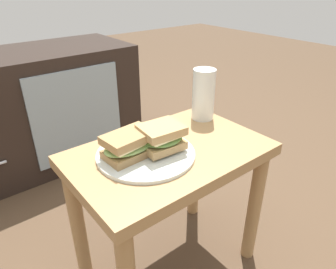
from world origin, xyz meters
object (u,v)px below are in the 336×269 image
object	(u,v)px
plate	(146,154)
tv_cabinet	(37,109)
beer_glass	(203,95)
sandwich_front	(129,145)
sandwich_back	(161,137)

from	to	relation	value
plate	tv_cabinet	bearing A→B (deg)	91.24
tv_cabinet	beer_glass	bearing A→B (deg)	-69.83
plate	beer_glass	distance (m)	0.31
sandwich_front	beer_glass	bearing A→B (deg)	11.49
plate	sandwich_front	bearing A→B (deg)	162.71
plate	sandwich_front	world-z (taller)	sandwich_front
plate	sandwich_back	world-z (taller)	sandwich_back
sandwich_front	beer_glass	xyz separation A→B (m)	(0.33, 0.07, 0.04)
plate	beer_glass	world-z (taller)	beer_glass
sandwich_back	beer_glass	xyz separation A→B (m)	(0.25, 0.09, 0.03)
beer_glass	plate	bearing A→B (deg)	-164.51
plate	beer_glass	xyz separation A→B (m)	(0.29, 0.08, 0.08)
tv_cabinet	plate	size ratio (longest dim) A/B	3.57
sandwich_back	beer_glass	size ratio (longest dim) A/B	0.74
plate	sandwich_back	xyz separation A→B (m)	(0.04, -0.01, 0.05)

